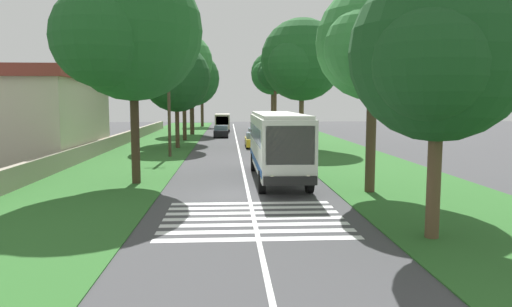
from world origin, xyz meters
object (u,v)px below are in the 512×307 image
object	(u,v)px
roadside_tree_left_4	(128,35)
utility_pole	(169,106)
roadside_tree_left_2	(201,84)
roadside_tree_right_2	(300,62)
coach_bus	(277,142)
trailing_minibus_0	(222,121)
roadside_tree_left_3	(191,80)
trailing_car_1	(256,135)
roadside_tree_right_3	(370,46)
roadside_tree_left_1	(181,64)
roadside_tree_right_0	(434,57)
roadside_building	(24,114)
roadside_tree_right_4	(271,74)
trailing_car_2	(221,132)
roadside_tree_left_0	(175,80)
roadside_tree_right_1	(274,74)
trailing_car_0	(255,140)

from	to	relation	value
roadside_tree_left_4	utility_pole	size ratio (longest dim) A/B	1.51
roadside_tree_left_2	roadside_tree_right_2	world-z (taller)	roadside_tree_right_2
coach_bus	trailing_minibus_0	world-z (taller)	coach_bus
roadside_tree_left_2	roadside_tree_left_4	world-z (taller)	roadside_tree_left_4
coach_bus	roadside_tree_left_3	bearing A→B (deg)	11.65
trailing_car_1	roadside_tree_right_3	bearing A→B (deg)	-173.11
roadside_tree_left_1	utility_pole	size ratio (longest dim) A/B	1.54
coach_bus	roadside_tree_left_4	size ratio (longest dim) A/B	0.96
roadside_tree_left_3	roadside_tree_right_0	xyz separation A→B (m)	(-48.78, -11.27, -1.39)
roadside_tree_right_3	roadside_building	distance (m)	27.09
roadside_tree_left_3	roadside_tree_right_4	distance (m)	17.36
trailing_minibus_0	roadside_tree_right_4	distance (m)	12.13
trailing_car_1	roadside_tree_left_3	world-z (taller)	roadside_tree_left_3
roadside_tree_left_1	roadside_building	bearing A→B (deg)	146.68
roadside_tree_right_2	trailing_car_1	bearing A→B (deg)	23.29
trailing_car_1	roadside_tree_right_2	world-z (taller)	roadside_tree_right_2
roadside_tree_left_2	roadside_tree_right_0	world-z (taller)	roadside_tree_left_2
trailing_car_2	roadside_tree_left_4	world-z (taller)	roadside_tree_left_4
trailing_car_2	roadside_tree_left_1	world-z (taller)	roadside_tree_left_1
roadside_tree_left_0	roadside_tree_left_2	bearing A→B (deg)	-0.46
roadside_tree_left_0	roadside_tree_left_1	distance (m)	8.75
roadside_tree_right_2	utility_pole	distance (m)	13.58
roadside_building	trailing_car_1	bearing A→B (deg)	-50.96
utility_pole	coach_bus	bearing A→B (deg)	-147.00
trailing_minibus_0	roadside_tree_left_0	bearing A→B (deg)	170.75
roadside_tree_right_3	utility_pole	bearing A→B (deg)	36.50
trailing_car_1	trailing_minibus_0	bearing A→B (deg)	12.58
trailing_minibus_0	trailing_car_1	bearing A→B (deg)	-167.42
roadside_tree_left_4	roadside_tree_right_1	size ratio (longest dim) A/B	1.10
roadside_tree_right_0	roadside_tree_right_3	bearing A→B (deg)	-2.16
roadside_tree_left_4	roadside_tree_right_2	size ratio (longest dim) A/B	0.97
roadside_building	roadside_tree_left_1	bearing A→B (deg)	-33.32
trailing_car_0	trailing_car_2	size ratio (longest dim) A/B	1.00
roadside_tree_left_2	trailing_car_2	bearing A→B (deg)	-171.40
roadside_tree_left_0	roadside_tree_right_1	world-z (taller)	roadside_tree_right_1
coach_bus	trailing_car_1	world-z (taller)	coach_bus
trailing_car_2	trailing_car_0	bearing A→B (deg)	-165.57
roadside_tree_right_3	roadside_building	xyz separation A→B (m)	(15.03, 22.26, -3.53)
roadside_tree_left_4	roadside_tree_right_1	bearing A→B (deg)	-16.24
trailing_car_0	roadside_tree_right_1	distance (m)	20.88
roadside_tree_left_2	roadside_building	bearing A→B (deg)	166.49
roadside_tree_right_2	roadside_tree_right_3	bearing A→B (deg)	-179.92
trailing_car_1	roadside_tree_left_3	distance (m)	14.90
roadside_tree_right_0	roadside_tree_right_2	bearing A→B (deg)	-0.51
roadside_tree_left_4	roadside_tree_right_4	bearing A→B (deg)	-13.34
trailing_car_2	roadside_building	world-z (taller)	roadside_building
roadside_tree_right_0	roadside_tree_left_1	bearing A→B (deg)	16.46
roadside_tree_right_0	roadside_tree_right_4	size ratio (longest dim) A/B	0.71
trailing_car_1	roadside_building	world-z (taller)	roadside_building
trailing_minibus_0	trailing_car_2	bearing A→B (deg)	179.80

